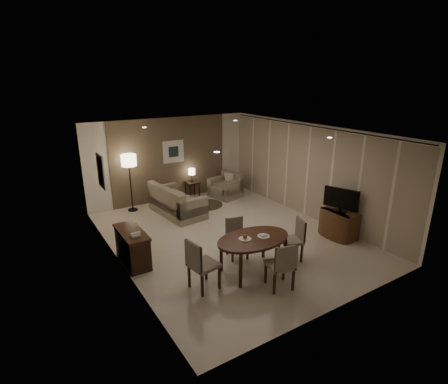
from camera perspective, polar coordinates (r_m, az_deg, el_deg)
room_shell at (r=8.91m, az=-0.69°, el=1.57°), size 5.50×7.00×2.70m
taupe_accent at (r=11.57m, az=-8.71°, el=5.29°), size 3.96×0.03×2.70m
curtain_wall at (r=10.24m, az=13.44°, el=3.11°), size 0.08×6.70×2.58m
curtain_rod at (r=9.99m, az=14.01°, el=10.44°), size 0.03×6.80×0.03m
art_back_frame at (r=11.53m, az=-8.27°, el=6.54°), size 0.72×0.03×0.72m
art_back_canvas at (r=11.52m, az=-8.23°, el=6.53°), size 0.34×0.01×0.34m
art_left_frame at (r=8.52m, az=-19.47°, el=3.20°), size 0.03×0.60×0.80m
art_left_canvas at (r=8.52m, az=-19.38°, el=3.22°), size 0.01×0.46×0.64m
downlight_nl at (r=6.05m, az=-1.18°, el=6.54°), size 0.10×0.10×0.01m
downlight_nr at (r=7.84m, az=16.86°, el=8.49°), size 0.10×0.10×0.01m
downlight_fl at (r=9.28m, az=-12.88°, el=10.24°), size 0.10×0.10×0.01m
downlight_fr at (r=10.54m, az=1.87°, el=11.59°), size 0.10×0.10×0.01m
console_desk at (r=7.99m, az=-14.70°, el=-8.68°), size 0.48×1.20×0.75m
telephone at (r=7.54m, az=-14.25°, el=-6.72°), size 0.20×0.14×0.09m
tv_cabinet at (r=9.41m, az=18.26°, el=-4.95°), size 0.48×0.90×0.70m
flat_tv at (r=9.16m, az=18.59°, el=-1.12°), size 0.36×0.85×0.60m
dining_table at (r=7.43m, az=4.76°, el=-10.17°), size 1.63×1.02×0.77m
chair_near at (r=6.93m, az=9.10°, el=-11.60°), size 0.58×0.58×0.98m
chair_far at (r=7.93m, az=2.19°, el=-7.68°), size 0.52×0.52×0.89m
chair_left at (r=6.81m, az=-3.29°, el=-11.67°), size 0.57×0.57×1.04m
chair_right at (r=7.96m, az=10.87°, el=-7.70°), size 0.58×0.58×0.94m
plate_a at (r=7.19m, az=3.44°, el=-7.65°), size 0.26×0.26×0.02m
plate_b at (r=7.34m, az=6.46°, el=-7.18°), size 0.26×0.26×0.02m
fruit_apple at (r=7.17m, az=3.45°, el=-7.27°), size 0.09×0.09×0.09m
napkin at (r=7.33m, az=6.47°, el=-7.01°), size 0.12×0.08×0.03m
round_rug at (r=11.24m, az=-3.08°, el=-2.07°), size 1.12×1.12×0.01m
sofa at (r=10.45m, az=-7.68°, el=-1.27°), size 1.98×1.15×0.88m
armchair at (r=11.85m, az=0.23°, el=1.10°), size 1.06×1.09×0.82m
side_table at (r=11.89m, az=-5.18°, el=0.41°), size 0.43×0.43×0.55m
table_lamp at (r=11.75m, az=-5.29°, el=2.87°), size 0.22×0.22×0.50m
floor_lamp at (r=10.87m, az=-14.99°, el=1.42°), size 0.44×0.44×1.75m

